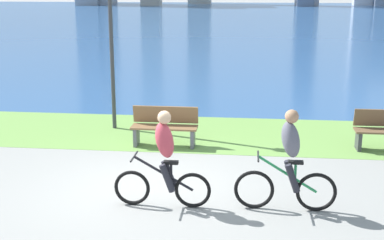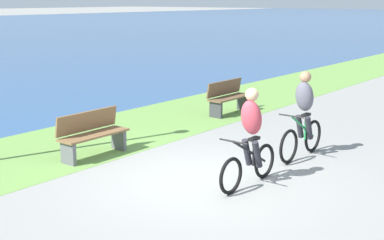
# 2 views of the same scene
# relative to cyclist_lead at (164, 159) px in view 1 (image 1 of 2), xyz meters

# --- Properties ---
(ground_plane) EXTENTS (300.00, 300.00, 0.00)m
(ground_plane) POSITION_rel_cyclist_lead_xyz_m (-0.32, 0.76, -0.83)
(ground_plane) COLOR gray
(grass_strip_bayside) EXTENTS (120.00, 3.21, 0.01)m
(grass_strip_bayside) POSITION_rel_cyclist_lead_xyz_m (-0.32, 4.41, -0.82)
(grass_strip_bayside) COLOR #6B9947
(grass_strip_bayside) RESTS_ON ground
(bay_water_surface) EXTENTS (300.00, 80.34, 0.00)m
(bay_water_surface) POSITION_rel_cyclist_lead_xyz_m (-0.32, 46.18, -0.83)
(bay_water_surface) COLOR #2D568C
(bay_water_surface) RESTS_ON ground
(cyclist_lead) EXTENTS (1.63, 0.52, 1.65)m
(cyclist_lead) POSITION_rel_cyclist_lead_xyz_m (0.00, 0.00, 0.00)
(cyclist_lead) COLOR black
(cyclist_lead) RESTS_ON ground
(cyclist_trailing) EXTENTS (1.67, 0.52, 1.70)m
(cyclist_trailing) POSITION_rel_cyclist_lead_xyz_m (2.02, 0.08, 0.01)
(cyclist_trailing) COLOR black
(cyclist_trailing) RESTS_ON ground
(bench_near_path) EXTENTS (1.50, 0.47, 0.90)m
(bench_near_path) POSITION_rel_cyclist_lead_xyz_m (-0.53, 3.33, -0.38)
(bench_near_path) COLOR brown
(bench_near_path) RESTS_ON ground
(lamppost_tall) EXTENTS (0.28, 0.28, 4.44)m
(lamppost_tall) POSITION_rel_cyclist_lead_xyz_m (-2.05, 4.65, 2.03)
(lamppost_tall) COLOR #38383D
(lamppost_tall) RESTS_ON ground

